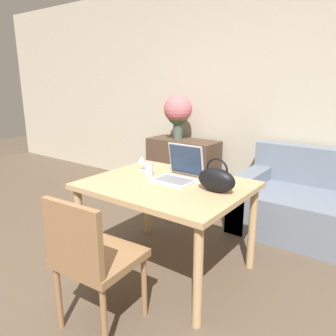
% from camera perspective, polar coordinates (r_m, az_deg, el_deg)
% --- Properties ---
extents(ground_plane, '(14.00, 14.00, 0.00)m').
position_cam_1_polar(ground_plane, '(2.36, -14.40, -24.63)').
color(ground_plane, brown).
extents(wall_back, '(10.00, 0.06, 2.70)m').
position_cam_1_polar(wall_back, '(4.05, 15.49, 12.57)').
color(wall_back, '#BCB29E').
rests_on(wall_back, ground_plane).
extents(dining_table, '(1.20, 0.95, 0.73)m').
position_cam_1_polar(dining_table, '(2.52, -0.26, -4.45)').
color(dining_table, tan).
rests_on(dining_table, ground_plane).
extents(chair, '(0.47, 0.47, 0.86)m').
position_cam_1_polar(chair, '(2.03, -13.17, -14.62)').
color(chair, olive).
rests_on(chair, ground_plane).
extents(sideboard, '(0.92, 0.40, 0.75)m').
position_cam_1_polar(sideboard, '(4.28, 2.61, -0.00)').
color(sideboard, '#4C3828').
rests_on(sideboard, ground_plane).
extents(laptop, '(0.31, 0.32, 0.27)m').
position_cam_1_polar(laptop, '(2.57, 2.05, -0.46)').
color(laptop, silver).
rests_on(laptop, dining_table).
extents(drinking_glass, '(0.07, 0.07, 0.11)m').
position_cam_1_polar(drinking_glass, '(2.67, -3.36, -0.24)').
color(drinking_glass, silver).
rests_on(drinking_glass, dining_table).
extents(wine_glass, '(0.07, 0.07, 0.12)m').
position_cam_1_polar(wine_glass, '(2.83, -4.62, 1.26)').
color(wine_glass, silver).
rests_on(wine_glass, dining_table).
extents(handbag, '(0.28, 0.12, 0.24)m').
position_cam_1_polar(handbag, '(2.30, 8.44, -1.98)').
color(handbag, black).
rests_on(handbag, dining_table).
extents(flower_vase, '(0.36, 0.36, 0.57)m').
position_cam_1_polar(flower_vase, '(4.16, 1.74, 9.79)').
color(flower_vase, '#47564C').
rests_on(flower_vase, sideboard).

